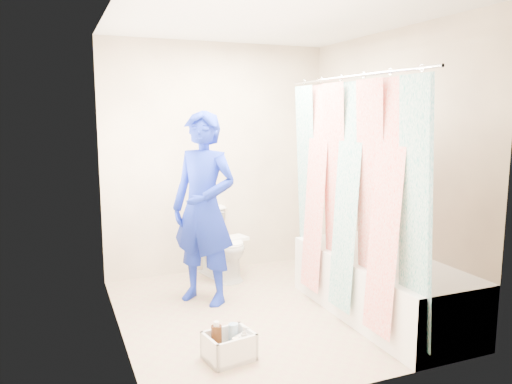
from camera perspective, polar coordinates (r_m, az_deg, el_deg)
name	(u,v)px	position (r m, az deg, el deg)	size (l,w,h in m)	color
floor	(266,312)	(4.38, 1.14, -13.51)	(2.60, 2.60, 0.00)	tan
ceiling	(267,19)	(4.11, 1.25, 19.12)	(2.40, 2.60, 0.02)	white
wall_back	(217,159)	(5.29, -4.43, 3.78)	(2.40, 0.02, 2.40)	beige
wall_front	(356,196)	(2.94, 11.31, -0.48)	(2.40, 0.02, 2.40)	beige
wall_left	(115,179)	(3.77, -15.81, 1.40)	(0.02, 2.60, 2.40)	beige
wall_right	(388,166)	(4.68, 14.81, 2.85)	(0.02, 2.60, 2.40)	beige
bathtub	(380,284)	(4.34, 13.98, -10.21)	(0.70, 1.75, 0.50)	white
curtain_rod	(352,77)	(3.93, 10.94, 12.83)	(0.02, 0.02, 1.90)	silver
shower_curtain	(349,198)	(3.97, 10.54, -0.66)	(0.06, 1.75, 1.80)	white
toilet	(221,243)	(5.16, -4.07, -5.87)	(0.40, 0.70, 0.71)	white
tank_lid	(226,240)	(5.05, -3.39, -5.46)	(0.44, 0.19, 0.03)	white
tank_internals	(207,208)	(5.22, -5.60, -1.83)	(0.17, 0.07, 0.23)	black
plumber	(204,208)	(4.40, -5.99, -1.88)	(0.62, 0.41, 1.70)	#0F2B99
cleaning_caddy	(230,347)	(3.59, -2.94, -17.24)	(0.36, 0.31, 0.24)	silver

